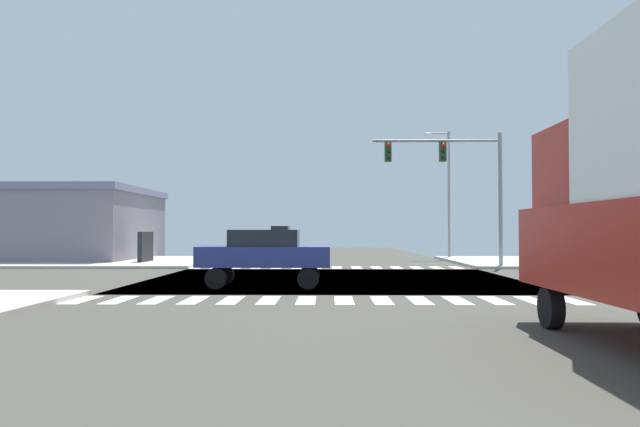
# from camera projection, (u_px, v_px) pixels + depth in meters

# --- Properties ---
(ground) EXTENTS (90.00, 90.00, 0.05)m
(ground) POSITION_uv_depth(u_px,v_px,m) (333.00, 280.00, 23.60)
(ground) COLOR #413F38
(sidewalk_corner_ne) EXTENTS (12.00, 12.00, 0.14)m
(sidewalk_corner_ne) POSITION_uv_depth(u_px,v_px,m) (556.00, 262.00, 35.41)
(sidewalk_corner_ne) COLOR #B2ADA3
(sidewalk_corner_ne) RESTS_ON ground
(sidewalk_corner_nw) EXTENTS (12.00, 12.00, 0.14)m
(sidewalk_corner_nw) POSITION_uv_depth(u_px,v_px,m) (108.00, 261.00, 35.77)
(sidewalk_corner_nw) COLOR #BAB4A7
(sidewalk_corner_nw) RESTS_ON ground
(crosswalk_near) EXTENTS (13.50, 2.00, 0.01)m
(crosswalk_near) POSITION_uv_depth(u_px,v_px,m) (325.00, 300.00, 16.30)
(crosswalk_near) COLOR silver
(crosswalk_near) RESTS_ON ground
(crosswalk_far) EXTENTS (13.50, 2.00, 0.01)m
(crosswalk_far) POSITION_uv_depth(u_px,v_px,m) (327.00, 267.00, 30.90)
(crosswalk_far) COLOR silver
(crosswalk_far) RESTS_ON ground
(traffic_signal_mast) EXTENTS (6.47, 0.55, 6.77)m
(traffic_signal_mast) POSITION_uv_depth(u_px,v_px,m) (451.00, 168.00, 30.71)
(traffic_signal_mast) COLOR gray
(traffic_signal_mast) RESTS_ON ground
(street_lamp) EXTENTS (1.78, 0.32, 8.47)m
(street_lamp) POSITION_uv_depth(u_px,v_px,m) (445.00, 183.00, 40.95)
(street_lamp) COLOR gray
(street_lamp) RESTS_ON ground
(bank_building) EXTENTS (11.89, 10.98, 4.54)m
(bank_building) POSITION_uv_depth(u_px,v_px,m) (63.00, 224.00, 38.72)
(bank_building) COLOR gray
(bank_building) RESTS_ON ground
(sedan_farside_2) EXTENTS (4.30, 1.80, 1.88)m
(sedan_farside_2) POSITION_uv_depth(u_px,v_px,m) (264.00, 253.00, 20.16)
(sedan_farside_2) COLOR black
(sedan_farside_2) RESTS_ON ground
(suv_leading_1) EXTENTS (1.96, 4.60, 2.34)m
(suv_leading_1) POSITION_uv_depth(u_px,v_px,m) (281.00, 235.00, 62.04)
(suv_leading_1) COLOR black
(suv_leading_1) RESTS_ON ground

